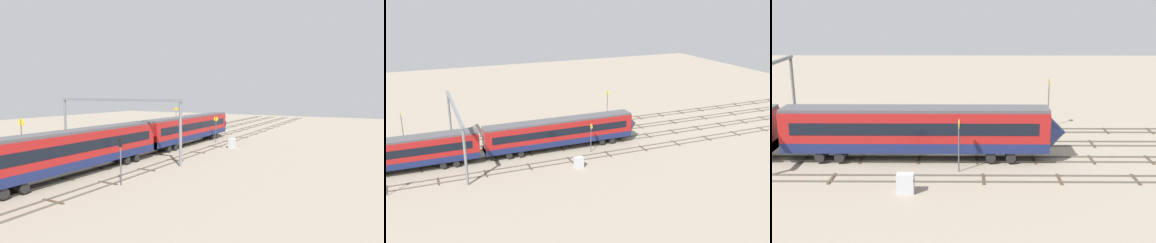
# 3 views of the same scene
# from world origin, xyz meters

# --- Properties ---
(ground_plane) EXTENTS (153.78, 153.78, 0.00)m
(ground_plane) POSITION_xyz_m (0.00, 0.00, 0.00)
(ground_plane) COLOR gray
(track_near_foreground) EXTENTS (137.78, 2.40, 0.16)m
(track_near_foreground) POSITION_xyz_m (-0.00, -7.36, 0.07)
(track_near_foreground) COLOR #59544C
(track_near_foreground) RESTS_ON ground
(track_with_train) EXTENTS (137.78, 2.40, 0.16)m
(track_with_train) POSITION_xyz_m (-0.00, -2.45, 0.07)
(track_with_train) COLOR #59544C
(track_with_train) RESTS_ON ground
(track_middle) EXTENTS (137.78, 2.40, 0.16)m
(track_middle) POSITION_xyz_m (-0.00, 2.45, 0.07)
(track_middle) COLOR #59544C
(track_middle) RESTS_ON ground
(track_second_far) EXTENTS (137.78, 2.40, 0.16)m
(track_second_far) POSITION_xyz_m (-0.00, 7.36, 0.07)
(track_second_far) COLOR #59544C
(track_second_far) RESTS_ON ground
(speed_sign_near_foreground) EXTENTS (0.14, 0.81, 4.62)m
(speed_sign_near_foreground) POSITION_xyz_m (1.08, -5.48, 2.94)
(speed_sign_near_foreground) COLOR #4C4C51
(speed_sign_near_foreground) RESTS_ON ground
(speed_sign_mid_trackside) EXTENTS (0.14, 0.83, 5.68)m
(speed_sign_mid_trackside) POSITION_xyz_m (10.99, 9.00, 3.56)
(speed_sign_mid_trackside) COLOR #4C4C51
(speed_sign_mid_trackside) RESTS_ON ground
(relay_cabinet) EXTENTS (1.34, 0.77, 1.58)m
(relay_cabinet) POSITION_xyz_m (-2.93, -10.20, 0.79)
(relay_cabinet) COLOR #B2B7BC
(relay_cabinet) RESTS_ON ground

